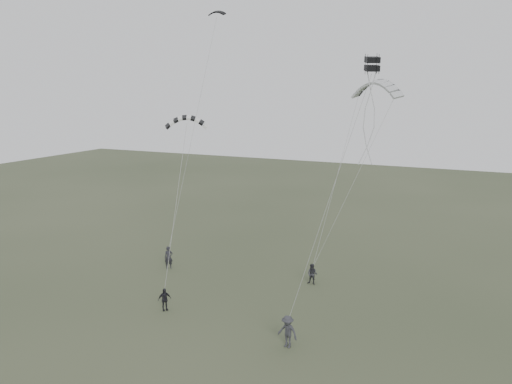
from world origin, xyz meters
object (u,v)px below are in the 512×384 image
at_px(flyer_right, 312,274).
at_px(kite_pale_large, 377,82).
at_px(kite_striped, 187,117).
at_px(flyer_center, 164,299).
at_px(flyer_left, 169,257).
at_px(flyer_far, 288,332).
at_px(kite_dark_small, 217,12).
at_px(kite_box, 372,64).

distance_m(flyer_right, kite_pale_large, 14.88).
bearing_deg(kite_striped, flyer_center, -112.14).
bearing_deg(flyer_left, kite_pale_large, -13.29).
relative_size(flyer_center, kite_pale_large, 0.35).
relative_size(flyer_right, kite_pale_large, 0.37).
distance_m(flyer_far, kite_striped, 15.64).
height_order(flyer_left, kite_pale_large, kite_pale_large).
bearing_deg(flyer_center, kite_pale_large, -0.00).
distance_m(flyer_right, kite_dark_small, 23.33).
bearing_deg(kite_pale_large, kite_striped, -113.71).
distance_m(kite_dark_small, kite_pale_large, 15.30).
xyz_separation_m(flyer_center, kite_pale_large, (10.50, 12.65, 13.86)).
bearing_deg(flyer_center, flyer_right, -2.36).
xyz_separation_m(flyer_left, kite_box, (16.33, -4.03, 14.48)).
bearing_deg(kite_box, flyer_right, 105.14).
distance_m(flyer_left, kite_striped, 12.14).
bearing_deg(kite_box, kite_pale_large, 73.38).
distance_m(flyer_right, flyer_center, 10.98).
xyz_separation_m(flyer_far, kite_dark_small, (-12.46, 15.30, 19.61)).
xyz_separation_m(flyer_left, kite_dark_small, (0.66, 7.44, 19.64)).
xyz_separation_m(flyer_left, kite_striped, (3.64, -2.56, 11.29)).
bearing_deg(flyer_center, flyer_far, -57.78).
height_order(flyer_far, kite_box, kite_box).
xyz_separation_m(flyer_left, flyer_far, (13.11, -7.86, 0.03)).
distance_m(flyer_center, kite_striped, 12.17).
bearing_deg(flyer_far, kite_dark_small, 140.05).
bearing_deg(flyer_right, flyer_left, -169.55).
bearing_deg(kite_box, flyer_left, 140.15).
bearing_deg(kite_box, flyer_far, -155.98).
bearing_deg(flyer_far, flyer_left, 159.96).
bearing_deg(kite_pale_large, flyer_left, -129.28).
bearing_deg(kite_striped, kite_dark_small, 77.06).
relative_size(kite_pale_large, kite_striped, 1.48).
relative_size(flyer_right, flyer_far, 0.84).
bearing_deg(flyer_right, flyer_far, -77.14).
bearing_deg(flyer_right, kite_dark_small, 154.44).
height_order(flyer_far, kite_dark_small, kite_dark_small).
relative_size(flyer_right, flyer_center, 1.04).
bearing_deg(kite_dark_small, kite_pale_large, -8.57).
height_order(flyer_right, kite_box, kite_box).
bearing_deg(kite_striped, flyer_far, -58.81).
bearing_deg(kite_striped, kite_box, -36.19).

